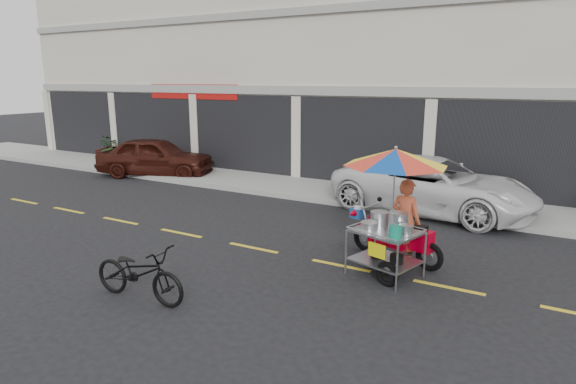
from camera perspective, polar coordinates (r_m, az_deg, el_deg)
The scene contains 10 objects.
ground at distance 9.34m, azimuth 6.27°, elevation -8.68°, with size 90.00×90.00×0.00m, color black.
sidewalk at distance 14.31m, azimuth 15.08°, elevation -0.95°, with size 45.00×3.00×0.15m, color gray.
shophouse_block at distance 18.60m, azimuth 28.78°, elevation 14.04°, with size 36.00×8.11×10.40m.
centerline at distance 9.34m, azimuth 6.27°, elevation -8.65°, with size 42.00×0.10×0.01m, color gold.
maroon_sedan at distance 18.20m, azimuth -15.42°, elevation 4.05°, with size 1.68×4.17×1.42m, color #33110B.
white_pickup at distance 13.28m, azimuth 16.81°, elevation 0.75°, with size 2.42×5.25×1.46m, color silver.
plant_tall at distance 22.08m, azimuth -20.30°, elevation 5.09°, with size 0.89×0.77×0.99m, color #1E4118.
plant_short at distance 20.10m, azimuth -18.39°, elevation 4.30°, with size 0.48×0.48×0.86m, color #1E4118.
near_bicycle at distance 8.13m, azimuth -17.24°, elevation -9.13°, with size 0.61×1.76×0.93m, color black.
food_vendor_rig at distance 8.85m, azimuth 12.80°, elevation -0.08°, with size 2.34×2.32×2.37m.
Camera 1 is at (3.38, -7.99, 3.48)m, focal length 30.00 mm.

